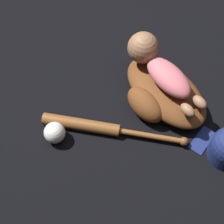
% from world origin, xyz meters
% --- Properties ---
extents(ground_plane, '(6.00, 6.00, 0.00)m').
position_xyz_m(ground_plane, '(0.00, 0.00, 0.00)').
color(ground_plane, black).
extents(baseball_glove, '(0.40, 0.28, 0.10)m').
position_xyz_m(baseball_glove, '(-0.03, -0.01, 0.05)').
color(baseball_glove, brown).
rests_on(baseball_glove, ground).
extents(baby_figure, '(0.38, 0.13, 0.12)m').
position_xyz_m(baby_figure, '(0.04, -0.02, 0.14)').
color(baby_figure, '#D16670').
rests_on(baby_figure, baseball_glove).
extents(baseball_bat, '(0.38, 0.41, 0.04)m').
position_xyz_m(baseball_bat, '(-0.01, 0.27, 0.02)').
color(baseball_bat, brown).
rests_on(baseball_bat, ground).
extents(baseball, '(0.08, 0.08, 0.08)m').
position_xyz_m(baseball, '(0.03, 0.41, 0.04)').
color(baseball, white).
rests_on(baseball, ground).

